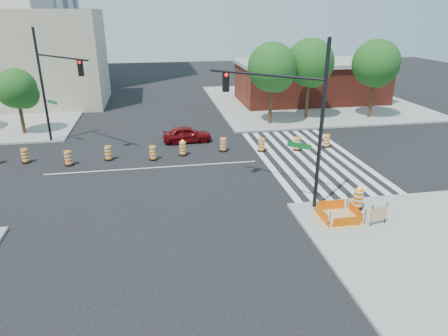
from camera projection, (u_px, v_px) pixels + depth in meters
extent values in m
plane|color=black|center=(154.00, 168.00, 26.77)|extent=(120.00, 120.00, 0.00)
cube|color=gray|center=(309.00, 101.00, 46.16)|extent=(22.00, 22.00, 0.15)
cube|color=silver|center=(266.00, 160.00, 28.04)|extent=(0.45, 13.50, 0.01)
cube|color=silver|center=(278.00, 160.00, 28.18)|extent=(0.45, 13.50, 0.01)
cube|color=silver|center=(291.00, 159.00, 28.33)|extent=(0.45, 13.50, 0.01)
cube|color=silver|center=(303.00, 158.00, 28.48)|extent=(0.45, 13.50, 0.01)
cube|color=silver|center=(314.00, 157.00, 28.62)|extent=(0.45, 13.50, 0.01)
cube|color=silver|center=(326.00, 157.00, 28.77)|extent=(0.45, 13.50, 0.01)
cube|color=silver|center=(338.00, 156.00, 28.92)|extent=(0.45, 13.50, 0.01)
cube|color=silver|center=(350.00, 155.00, 29.06)|extent=(0.45, 13.50, 0.01)
cube|color=silver|center=(154.00, 168.00, 26.77)|extent=(14.00, 0.12, 0.01)
cube|color=tan|center=(338.00, 218.00, 19.93)|extent=(2.20, 2.20, 0.05)
cube|color=#EA5804|center=(347.00, 222.00, 19.01)|extent=(1.44, 0.02, 0.55)
cube|color=#EA5804|center=(331.00, 205.00, 20.66)|extent=(1.44, 0.02, 0.55)
cube|color=#EA5804|center=(322.00, 215.00, 19.69)|extent=(0.02, 1.44, 0.55)
cube|color=#EA5804|center=(356.00, 212.00, 19.98)|extent=(0.02, 1.44, 0.55)
cylinder|color=black|center=(330.00, 220.00, 18.80)|extent=(0.04, 0.04, 0.90)
cylinder|color=black|center=(365.00, 217.00, 19.09)|extent=(0.04, 0.04, 0.90)
cylinder|color=black|center=(315.00, 204.00, 20.45)|extent=(0.04, 0.04, 0.90)
cylinder|color=black|center=(348.00, 201.00, 20.74)|extent=(0.04, 0.04, 0.90)
cube|color=maroon|center=(310.00, 84.00, 45.42)|extent=(16.00, 8.00, 4.20)
cube|color=gray|center=(312.00, 63.00, 44.57)|extent=(16.50, 8.50, 0.40)
cube|color=tan|center=(36.00, 59.00, 43.14)|extent=(14.00, 10.00, 10.00)
imported|color=#62080B|center=(187.00, 134.00, 31.79)|extent=(3.89, 1.71, 1.30)
cylinder|color=black|center=(321.00, 128.00, 19.58)|extent=(0.19, 0.19, 8.56)
cylinder|color=black|center=(264.00, 75.00, 20.25)|extent=(4.94, 4.30, 0.13)
cube|color=black|center=(226.00, 82.00, 21.51)|extent=(0.34, 0.30, 1.07)
sphere|color=#FF0C0C|center=(226.00, 75.00, 21.21)|extent=(0.19, 0.19, 0.19)
cube|color=#0C591E|center=(299.00, 146.00, 20.48)|extent=(1.00, 0.87, 0.27)
cylinder|color=black|center=(42.00, 86.00, 30.44)|extent=(0.19, 0.19, 8.58)
cylinder|color=black|center=(61.00, 57.00, 27.72)|extent=(4.37, 4.90, 0.13)
cube|color=black|center=(81.00, 68.00, 26.62)|extent=(0.34, 0.30, 1.07)
sphere|color=#FF0C0C|center=(79.00, 62.00, 26.31)|extent=(0.19, 0.19, 0.19)
cube|color=#0C591E|center=(52.00, 102.00, 30.22)|extent=(0.89, 0.99, 0.27)
cylinder|color=black|center=(357.00, 207.00, 20.92)|extent=(0.62, 0.62, 0.10)
cylinder|color=#DC5D04|center=(358.00, 198.00, 20.73)|extent=(0.50, 0.50, 0.98)
sphere|color=#FF990C|center=(359.00, 188.00, 20.53)|extent=(0.17, 0.17, 0.17)
cube|color=#DC5D04|center=(379.00, 210.00, 19.04)|extent=(0.94, 0.20, 0.31)
cube|color=#DC5D04|center=(378.00, 217.00, 19.17)|extent=(0.94, 0.20, 0.25)
cylinder|color=black|center=(371.00, 216.00, 18.99)|extent=(0.04, 0.04, 1.12)
cylinder|color=black|center=(386.00, 213.00, 19.25)|extent=(0.04, 0.04, 1.12)
cylinder|color=#382314|center=(21.00, 115.00, 33.34)|extent=(0.29, 0.29, 3.47)
sphere|color=#154917|center=(16.00, 89.00, 32.54)|extent=(3.25, 3.25, 3.25)
sphere|color=#154917|center=(24.00, 94.00, 33.06)|extent=(2.38, 2.38, 2.38)
sphere|color=#154917|center=(12.00, 93.00, 32.44)|extent=(2.17, 2.17, 2.17)
cylinder|color=#382314|center=(271.00, 100.00, 36.14)|extent=(0.34, 0.34, 4.62)
sphere|color=#154917|center=(272.00, 67.00, 35.08)|extent=(4.33, 4.33, 4.33)
sphere|color=#154917|center=(276.00, 75.00, 35.71)|extent=(3.18, 3.18, 3.18)
sphere|color=#154917|center=(268.00, 73.00, 34.98)|extent=(2.89, 2.89, 2.89)
cylinder|color=#382314|center=(308.00, 95.00, 38.04)|extent=(0.29, 0.29, 4.75)
sphere|color=#154917|center=(310.00, 63.00, 36.95)|extent=(4.45, 4.45, 4.45)
sphere|color=#154917|center=(313.00, 70.00, 37.55)|extent=(3.27, 3.27, 3.27)
sphere|color=#154917|center=(307.00, 68.00, 36.89)|extent=(2.97, 2.97, 2.97)
cylinder|color=#382314|center=(372.00, 94.00, 38.28)|extent=(0.31, 0.31, 4.68)
sphere|color=#154917|center=(376.00, 63.00, 37.21)|extent=(4.39, 4.39, 4.39)
sphere|color=#154917|center=(378.00, 71.00, 37.82)|extent=(3.22, 3.22, 3.22)
sphere|color=#154917|center=(373.00, 68.00, 37.13)|extent=(2.93, 2.93, 2.93)
cylinder|color=black|center=(26.00, 162.00, 27.62)|extent=(0.60, 0.60, 0.10)
cylinder|color=#DC5D04|center=(25.00, 155.00, 27.44)|extent=(0.48, 0.48, 0.95)
cylinder|color=black|center=(69.00, 165.00, 27.16)|extent=(0.60, 0.60, 0.10)
cylinder|color=#DC5D04|center=(68.00, 158.00, 26.98)|extent=(0.48, 0.48, 0.95)
cylinder|color=black|center=(109.00, 159.00, 28.13)|extent=(0.60, 0.60, 0.10)
cylinder|color=#DC5D04|center=(108.00, 153.00, 27.95)|extent=(0.48, 0.48, 0.95)
cylinder|color=black|center=(153.00, 159.00, 28.17)|extent=(0.60, 0.60, 0.10)
cylinder|color=#DC5D04|center=(153.00, 152.00, 27.98)|extent=(0.48, 0.48, 0.95)
cylinder|color=black|center=(183.00, 155.00, 29.06)|extent=(0.60, 0.60, 0.10)
cylinder|color=#DC5D04|center=(183.00, 148.00, 28.88)|extent=(0.48, 0.48, 0.95)
sphere|color=#FF990C|center=(182.00, 141.00, 28.67)|extent=(0.16, 0.16, 0.16)
cylinder|color=black|center=(223.00, 150.00, 29.93)|extent=(0.60, 0.60, 0.10)
cylinder|color=#DC5D04|center=(223.00, 144.00, 29.74)|extent=(0.48, 0.48, 0.95)
cylinder|color=black|center=(261.00, 151.00, 29.89)|extent=(0.60, 0.60, 0.10)
cylinder|color=#DC5D04|center=(261.00, 144.00, 29.70)|extent=(0.48, 0.48, 0.95)
cylinder|color=black|center=(297.00, 150.00, 30.12)|extent=(0.60, 0.60, 0.10)
cylinder|color=#DC5D04|center=(297.00, 143.00, 29.94)|extent=(0.48, 0.48, 0.95)
cylinder|color=black|center=(326.00, 147.00, 30.78)|extent=(0.60, 0.60, 0.10)
cylinder|color=#DC5D04|center=(327.00, 140.00, 30.60)|extent=(0.48, 0.48, 0.95)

